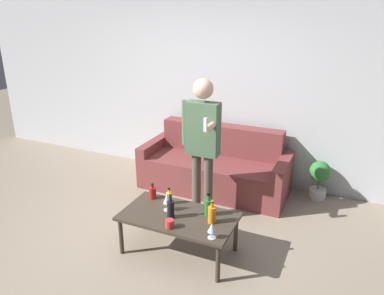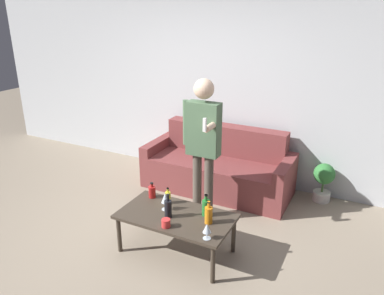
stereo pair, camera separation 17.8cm
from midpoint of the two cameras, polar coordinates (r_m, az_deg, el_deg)
The scene contains 14 objects.
ground_plane at distance 4.06m, azimuth -8.67°, elevation -15.28°, with size 16.00×16.00×0.00m, color gray.
wall_back at distance 5.33m, azimuth 4.45°, elevation 9.60°, with size 8.00×0.06×2.70m.
couch at distance 5.13m, azimuth 5.07°, elevation -3.12°, with size 1.98×0.80×0.85m.
coffee_table at distance 3.80m, azimuth -1.08°, elevation -10.80°, with size 1.14×0.62×0.43m.
bottle_orange at distance 3.73m, azimuth 3.52°, elevation -9.09°, with size 0.08×0.08×0.23m.
bottle_green at distance 3.95m, azimuth -2.39°, elevation -7.57°, with size 0.06×0.06×0.18m.
bottle_dark at distance 4.08m, azimuth -4.85°, elevation -6.71°, with size 0.08×0.08×0.17m.
bottle_yellow at distance 3.70m, azimuth -2.28°, elevation -9.23°, with size 0.07×0.07×0.25m.
bottle_red at distance 3.61m, azimuth 3.99°, elevation -10.17°, with size 0.08×0.08×0.23m.
wine_glass_near at distance 3.39m, azimuth 3.86°, elevation -12.23°, with size 0.08×0.08×0.15m.
wine_glass_far at distance 3.81m, azimuth -2.74°, elevation -7.75°, with size 0.08×0.08×0.19m.
cup_on_table at distance 3.58m, azimuth -2.52°, elevation -11.43°, with size 0.08×0.08×0.08m.
person_standing_front at distance 4.15m, azimuth 2.91°, elevation 1.43°, with size 0.44×0.42×1.67m.
potted_plant at distance 5.10m, azimuth 20.37°, elevation -4.56°, with size 0.27×0.27×0.51m.
Camera 2 is at (2.07, -2.59, 2.37)m, focal length 35.00 mm.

